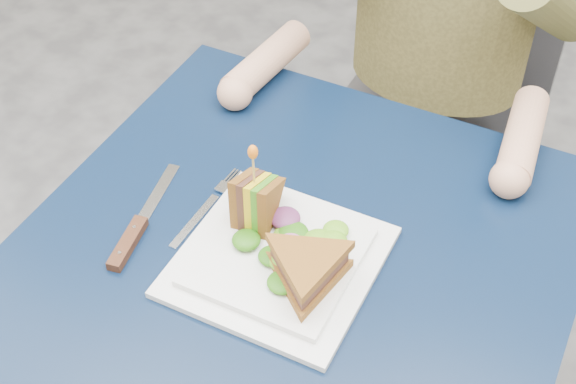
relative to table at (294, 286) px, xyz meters
The scene contains 11 objects.
table is the anchor object (origin of this frame).
chair 0.74m from the table, 90.00° to the left, with size 0.42×0.40×0.93m.
plate 0.09m from the table, 105.60° to the right, with size 0.26×0.26×0.02m.
sandwich_flat 0.14m from the table, 51.62° to the right, with size 0.19×0.19×0.05m.
sandwich_upright 0.15m from the table, 169.88° to the left, with size 0.08×0.12×0.12m.
fork 0.17m from the table, behind, with size 0.02×0.18×0.01m.
knife 0.24m from the table, 159.86° to the right, with size 0.06×0.22×0.02m.
toothpick 0.21m from the table, 169.88° to the left, with size 0.00×0.00×0.06m, color tan.
toothpick_frill 0.24m from the table, 169.88° to the left, with size 0.01×0.01×0.02m, color orange.
lettuce_spill 0.11m from the table, 100.35° to the right, with size 0.15×0.13×0.02m, color #337A14, non-canonical shape.
onion_ring 0.12m from the table, 78.20° to the right, with size 0.04×0.04×0.01m, color #9E4C7A.
Camera 1 is at (0.32, -0.66, 1.57)m, focal length 50.00 mm.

